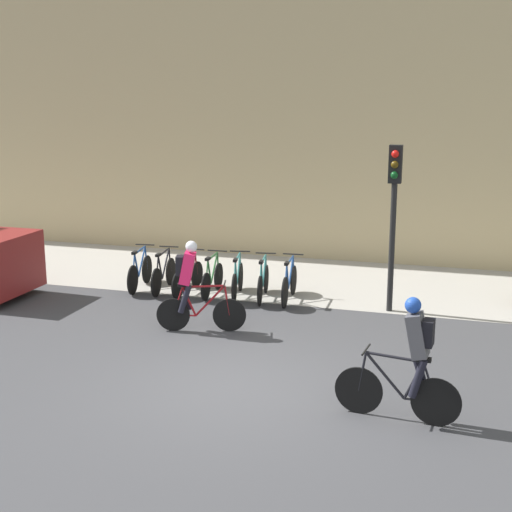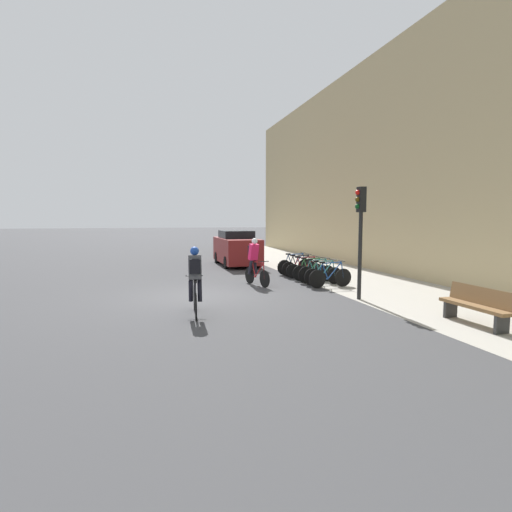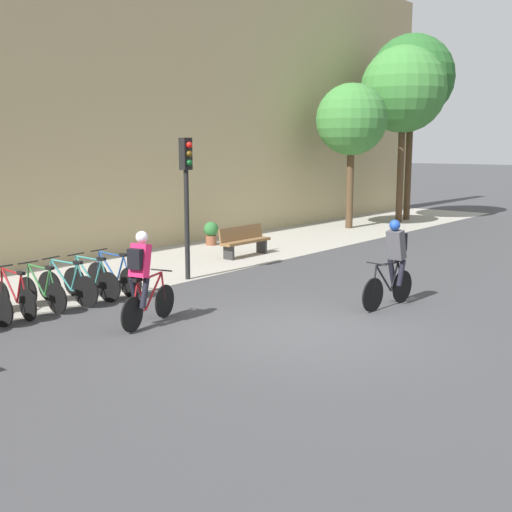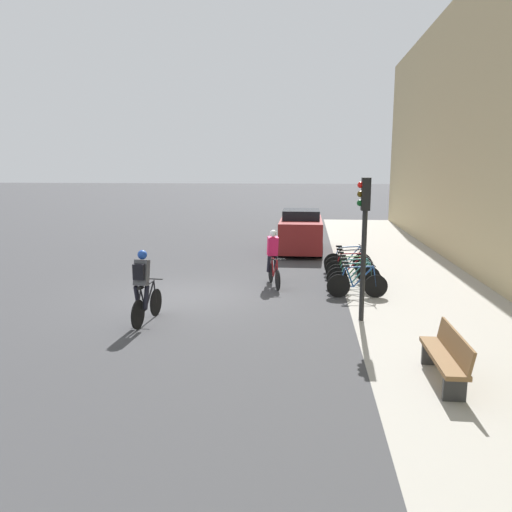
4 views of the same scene
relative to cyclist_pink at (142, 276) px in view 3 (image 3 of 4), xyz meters
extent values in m
plane|color=#3D3D3F|center=(1.64, -2.31, -0.95)|extent=(200.00, 200.00, 0.00)
cube|color=#A39E93|center=(1.64, 4.44, -0.94)|extent=(44.00, 4.50, 0.01)
cube|color=tan|center=(1.64, 6.99, 4.19)|extent=(44.00, 0.60, 10.27)
cylinder|color=black|center=(0.69, 0.19, -0.63)|extent=(0.62, 0.20, 0.64)
cylinder|color=black|center=(-0.34, -0.10, -0.63)|extent=(0.62, 0.20, 0.64)
cylinder|color=maroon|center=(0.34, 0.09, -0.34)|extent=(0.58, 0.20, 0.62)
cylinder|color=maroon|center=(-0.04, -0.01, -0.36)|extent=(0.27, 0.11, 0.58)
cylinder|color=maroon|center=(0.23, 0.06, -0.06)|extent=(0.78, 0.25, 0.07)
cylinder|color=maroon|center=(-0.13, -0.04, -0.63)|extent=(0.42, 0.15, 0.05)
cylinder|color=maroon|center=(-0.25, -0.07, -0.35)|extent=(0.22, 0.09, 0.56)
cylinder|color=maroon|center=(0.65, 0.18, -0.34)|extent=(0.13, 0.07, 0.59)
cylinder|color=black|center=(0.61, 0.17, -0.01)|extent=(0.15, 0.45, 0.03)
cube|color=black|center=(-0.16, -0.04, -0.04)|extent=(0.21, 0.13, 0.06)
cube|color=#EA1E56|center=(-0.06, -0.02, 0.29)|extent=(0.39, 0.39, 0.63)
sphere|color=silver|center=(0.02, 0.01, 0.70)|extent=(0.27, 0.27, 0.22)
cylinder|color=black|center=(-0.08, -0.14, -0.28)|extent=(0.29, 0.18, 0.56)
cylinder|color=black|center=(-0.14, 0.08, -0.28)|extent=(0.26, 0.17, 0.56)
cube|color=black|center=(-0.19, -0.05, 0.34)|extent=(0.20, 0.29, 0.36)
cylinder|color=black|center=(3.60, -2.68, -0.60)|extent=(0.69, 0.10, 0.69)
cylinder|color=black|center=(4.66, -2.77, -0.60)|extent=(0.69, 0.10, 0.69)
cylinder|color=black|center=(3.96, -2.71, -0.32)|extent=(0.59, 0.09, 0.62)
cylinder|color=black|center=(4.35, -2.75, -0.34)|extent=(0.27, 0.06, 0.58)
cylinder|color=black|center=(4.07, -2.72, -0.04)|extent=(0.79, 0.11, 0.07)
cylinder|color=black|center=(4.45, -2.76, -0.61)|extent=(0.43, 0.07, 0.05)
cylinder|color=black|center=(4.56, -2.77, -0.33)|extent=(0.22, 0.05, 0.56)
cylinder|color=black|center=(3.64, -2.68, -0.31)|extent=(0.12, 0.05, 0.59)
cylinder|color=black|center=(3.68, -2.69, 0.02)|extent=(0.07, 0.46, 0.03)
cube|color=black|center=(4.47, -2.76, -0.01)|extent=(0.21, 0.10, 0.06)
cube|color=#4C4C51|center=(4.37, -2.75, 0.32)|extent=(0.35, 0.35, 0.63)
sphere|color=#1E47AD|center=(4.29, -2.74, 0.73)|extent=(0.24, 0.24, 0.22)
cylinder|color=black|center=(4.43, -2.64, -0.26)|extent=(0.28, 0.13, 0.56)
cylinder|color=black|center=(4.41, -2.86, -0.26)|extent=(0.25, 0.13, 0.56)
cube|color=black|center=(4.51, -2.76, 0.37)|extent=(0.16, 0.27, 0.36)
cylinder|color=black|center=(-1.64, 1.98, -0.62)|extent=(0.10, 0.65, 0.65)
cylinder|color=black|center=(-1.07, 3.01, -0.64)|extent=(0.06, 0.61, 0.61)
cylinder|color=black|center=(-1.12, 1.98, -0.64)|extent=(0.06, 0.61, 0.61)
cylinder|color=maroon|center=(-1.09, 2.66, -0.36)|extent=(0.07, 0.56, 0.62)
cylinder|color=maroon|center=(-1.10, 2.28, -0.37)|extent=(0.05, 0.26, 0.58)
cylinder|color=maroon|center=(-1.09, 2.55, -0.07)|extent=(0.08, 0.76, 0.07)
cylinder|color=maroon|center=(-1.11, 2.19, -0.65)|extent=(0.05, 0.41, 0.05)
cylinder|color=maroon|center=(-1.11, 2.08, -0.36)|extent=(0.04, 0.22, 0.56)
cylinder|color=maroon|center=(-1.07, 2.97, -0.35)|extent=(0.04, 0.12, 0.59)
cylinder|color=black|center=(-1.07, 2.93, -0.02)|extent=(0.46, 0.05, 0.03)
cube|color=black|center=(-1.11, 2.17, -0.05)|extent=(0.09, 0.20, 0.06)
cylinder|color=black|center=(-0.52, 2.98, -0.64)|extent=(0.06, 0.62, 0.62)
cylinder|color=black|center=(-0.48, 2.02, -0.64)|extent=(0.06, 0.62, 0.62)
cylinder|color=#2D6B33|center=(-0.51, 2.65, -0.35)|extent=(0.06, 0.53, 0.62)
cylinder|color=#2D6B33|center=(-0.49, 2.29, -0.37)|extent=(0.05, 0.25, 0.58)
cylinder|color=#2D6B33|center=(-0.50, 2.54, -0.07)|extent=(0.07, 0.71, 0.07)
cylinder|color=#2D6B33|center=(-0.49, 2.21, -0.64)|extent=(0.05, 0.39, 0.05)
cylinder|color=#2D6B33|center=(-0.48, 2.10, -0.36)|extent=(0.04, 0.20, 0.56)
cylinder|color=#2D6B33|center=(-0.52, 2.94, -0.35)|extent=(0.04, 0.11, 0.58)
cylinder|color=black|center=(-0.52, 2.90, -0.02)|extent=(0.46, 0.05, 0.03)
cube|color=black|center=(-0.48, 2.19, -0.05)|extent=(0.09, 0.20, 0.06)
cylinder|color=black|center=(0.01, 3.00, -0.62)|extent=(0.15, 0.65, 0.65)
cylinder|color=black|center=(0.19, 1.99, -0.62)|extent=(0.15, 0.65, 0.65)
cylinder|color=teal|center=(0.07, 2.66, -0.34)|extent=(0.14, 0.56, 0.62)
cylinder|color=teal|center=(0.14, 2.28, -0.35)|extent=(0.09, 0.27, 0.58)
cylinder|color=teal|center=(0.09, 2.55, -0.05)|extent=(0.18, 0.76, 0.07)
cylinder|color=teal|center=(0.15, 2.19, -0.63)|extent=(0.11, 0.41, 0.05)
cylinder|color=teal|center=(0.17, 2.08, -0.34)|extent=(0.07, 0.22, 0.56)
cylinder|color=teal|center=(0.01, 2.96, -0.33)|extent=(0.06, 0.12, 0.59)
cylinder|color=black|center=(0.02, 2.92, 0.00)|extent=(0.46, 0.11, 0.03)
cube|color=black|center=(0.16, 2.17, -0.03)|extent=(0.11, 0.21, 0.06)
cylinder|color=black|center=(0.62, 3.00, -0.62)|extent=(0.13, 0.64, 0.65)
cylinder|color=black|center=(0.77, 2.00, -0.62)|extent=(0.13, 0.64, 0.65)
cylinder|color=teal|center=(0.67, 2.66, -0.34)|extent=(0.12, 0.56, 0.62)
cylinder|color=teal|center=(0.72, 2.29, -0.36)|extent=(0.08, 0.26, 0.58)
cylinder|color=teal|center=(0.68, 2.55, -0.06)|extent=(0.15, 0.75, 0.07)
cylinder|color=teal|center=(0.74, 2.20, -0.63)|extent=(0.09, 0.41, 0.05)
cylinder|color=teal|center=(0.75, 2.09, -0.35)|extent=(0.06, 0.21, 0.56)
cylinder|color=teal|center=(0.62, 2.96, -0.33)|extent=(0.05, 0.12, 0.58)
cylinder|color=black|center=(0.63, 2.92, 0.00)|extent=(0.46, 0.09, 0.03)
cube|color=black|center=(0.74, 2.18, -0.03)|extent=(0.11, 0.21, 0.06)
cylinder|color=black|center=(1.25, 3.02, -0.61)|extent=(0.08, 0.67, 0.67)
cylinder|color=black|center=(1.32, 1.97, -0.61)|extent=(0.08, 0.67, 0.67)
cylinder|color=#1E478C|center=(1.28, 2.67, -0.33)|extent=(0.08, 0.58, 0.62)
cylinder|color=#1E478C|center=(1.30, 2.27, -0.34)|extent=(0.06, 0.27, 0.58)
cylinder|color=#1E478C|center=(1.28, 2.55, -0.05)|extent=(0.09, 0.79, 0.07)
cylinder|color=#1E478C|center=(1.31, 2.18, -0.62)|extent=(0.06, 0.43, 0.05)
cylinder|color=#1E478C|center=(1.32, 2.06, -0.34)|extent=(0.05, 0.22, 0.56)
cylinder|color=#1E478C|center=(1.25, 2.98, -0.32)|extent=(0.04, 0.12, 0.59)
cylinder|color=black|center=(1.26, 2.94, 0.01)|extent=(0.46, 0.06, 0.03)
cube|color=black|center=(1.31, 2.16, -0.02)|extent=(0.09, 0.20, 0.06)
cylinder|color=black|center=(3.47, 2.40, 0.77)|extent=(0.12, 0.12, 3.44)
cube|color=black|center=(3.47, 2.40, 2.11)|extent=(0.26, 0.20, 0.76)
sphere|color=red|center=(3.47, 2.27, 2.32)|extent=(0.15, 0.15, 0.15)
sphere|color=#4C380A|center=(3.47, 2.27, 2.11)|extent=(0.15, 0.15, 0.15)
sphere|color=#0C4719|center=(3.47, 2.27, 1.90)|extent=(0.15, 0.15, 0.15)
cube|color=brown|center=(6.88, 3.43, -0.50)|extent=(1.88, 0.40, 0.08)
cube|color=brown|center=(6.88, 3.61, -0.26)|extent=(1.88, 0.12, 0.40)
cube|color=#2D2D2D|center=(6.13, 3.43, -0.72)|extent=(0.08, 0.36, 0.45)
cube|color=#2D2D2D|center=(7.63, 3.43, -0.72)|extent=(0.08, 0.36, 0.45)
cylinder|color=#4C3823|center=(14.51, 4.53, 0.73)|extent=(0.28, 0.28, 3.35)
sphere|color=#3D7F38|center=(14.51, 4.53, 3.30)|extent=(2.77, 2.77, 2.77)
cylinder|color=#4C3823|center=(17.60, 3.95, 1.25)|extent=(0.28, 0.28, 4.38)
sphere|color=#3D7F38|center=(17.60, 3.95, 4.60)|extent=(3.56, 3.56, 3.56)
cylinder|color=#4C3823|center=(18.67, 4.12, 1.53)|extent=(0.28, 0.28, 4.94)
sphere|color=#286028|center=(18.67, 4.12, 5.17)|extent=(3.62, 3.62, 3.62)
cylinder|color=brown|center=(7.80, 5.71, -0.79)|extent=(0.36, 0.36, 0.32)
sphere|color=#2D6B33|center=(7.80, 5.71, -0.41)|extent=(0.48, 0.48, 0.48)
camera|label=1|loc=(4.90, -12.06, 3.47)|focal=50.00mm
camera|label=2|loc=(14.30, -3.95, 1.53)|focal=28.00mm
camera|label=3|loc=(-7.40, -8.76, 2.32)|focal=45.00mm
camera|label=4|loc=(15.33, 1.06, 2.73)|focal=35.00mm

